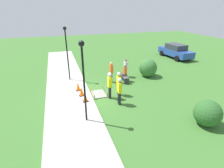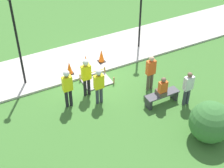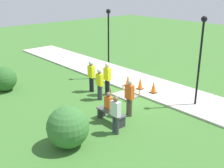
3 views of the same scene
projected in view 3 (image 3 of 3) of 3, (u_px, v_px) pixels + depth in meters
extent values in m
plane|color=#3D702D|center=(133.00, 94.00, 15.55)|extent=(60.00, 60.00, 0.00)
cube|color=#BCB7AD|center=(151.00, 87.00, 16.47)|extent=(28.00, 3.02, 0.10)
cube|color=gray|center=(125.00, 95.00, 15.23)|extent=(1.27, 0.92, 0.06)
cube|color=tan|center=(139.00, 94.00, 15.02)|extent=(0.05, 0.05, 0.37)
cube|color=tan|center=(123.00, 88.00, 15.92)|extent=(0.05, 0.05, 0.37)
cube|color=tan|center=(127.00, 98.00, 14.45)|extent=(0.05, 0.05, 0.37)
cube|color=tan|center=(111.00, 92.00, 15.34)|extent=(0.05, 0.05, 0.37)
cube|color=yellow|center=(131.00, 89.00, 15.44)|extent=(1.27, 0.00, 0.04)
cube|color=black|center=(153.00, 93.00, 15.40)|extent=(0.34, 0.34, 0.02)
cone|color=orange|center=(154.00, 87.00, 15.29)|extent=(0.29, 0.29, 0.64)
cube|color=black|center=(140.00, 89.00, 15.96)|extent=(0.34, 0.34, 0.02)
cone|color=orange|center=(140.00, 83.00, 15.84)|extent=(0.29, 0.29, 0.66)
cube|color=black|center=(128.00, 85.00, 16.51)|extent=(0.34, 0.34, 0.02)
cone|color=orange|center=(128.00, 80.00, 16.41)|extent=(0.29, 0.29, 0.62)
cube|color=#2D2D33|center=(121.00, 122.00, 11.83)|extent=(0.12, 0.40, 0.46)
cube|color=#2D2D33|center=(102.00, 112.00, 12.75)|extent=(0.12, 0.40, 0.46)
cube|color=#4C4C51|center=(111.00, 112.00, 12.20)|extent=(1.50, 0.44, 0.06)
cube|color=brown|center=(110.00, 109.00, 12.21)|extent=(0.34, 0.44, 0.18)
cube|color=#E55B1E|center=(108.00, 102.00, 12.05)|extent=(0.36, 0.20, 0.50)
sphere|color=brown|center=(108.00, 94.00, 11.93)|extent=(0.21, 0.21, 0.21)
cylinder|color=black|center=(108.00, 88.00, 15.20)|extent=(0.14, 0.14, 0.85)
cylinder|color=black|center=(106.00, 87.00, 15.32)|extent=(0.14, 0.14, 0.85)
cube|color=yellow|center=(107.00, 74.00, 15.00)|extent=(0.40, 0.22, 0.68)
sphere|color=tan|center=(107.00, 66.00, 14.85)|extent=(0.23, 0.23, 0.23)
sphere|color=white|center=(107.00, 65.00, 14.83)|extent=(0.27, 0.27, 0.27)
cylinder|color=black|center=(93.00, 85.00, 15.68)|extent=(0.14, 0.14, 0.84)
cylinder|color=black|center=(91.00, 84.00, 15.81)|extent=(0.14, 0.14, 0.84)
cube|color=yellow|center=(91.00, 72.00, 15.49)|extent=(0.40, 0.22, 0.66)
sphere|color=brown|center=(91.00, 64.00, 15.34)|extent=(0.23, 0.23, 0.23)
sphere|color=white|center=(91.00, 63.00, 15.32)|extent=(0.26, 0.26, 0.26)
cylinder|color=#383D47|center=(101.00, 93.00, 14.59)|extent=(0.14, 0.14, 0.79)
cylinder|color=#383D47|center=(99.00, 92.00, 14.71)|extent=(0.14, 0.14, 0.79)
cube|color=yellow|center=(100.00, 80.00, 14.41)|extent=(0.40, 0.22, 0.62)
sphere|color=brown|center=(100.00, 72.00, 14.27)|extent=(0.21, 0.21, 0.21)
sphere|color=white|center=(100.00, 71.00, 14.25)|extent=(0.25, 0.25, 0.25)
cylinder|color=brown|center=(131.00, 108.00, 12.77)|extent=(0.14, 0.14, 0.84)
cylinder|color=brown|center=(128.00, 107.00, 12.90)|extent=(0.14, 0.14, 0.84)
cube|color=#E55B1E|center=(130.00, 92.00, 12.58)|extent=(0.40, 0.22, 0.66)
sphere|color=tan|center=(130.00, 82.00, 12.43)|extent=(0.23, 0.23, 0.23)
cylinder|color=#383D47|center=(117.00, 125.00, 11.23)|extent=(0.14, 0.14, 0.79)
cylinder|color=#383D47|center=(114.00, 124.00, 11.36)|extent=(0.14, 0.14, 0.79)
cube|color=silver|center=(116.00, 109.00, 11.06)|extent=(0.40, 0.22, 0.62)
sphere|color=brown|center=(116.00, 99.00, 10.92)|extent=(0.21, 0.21, 0.21)
cylinder|color=black|center=(108.00, 46.00, 17.47)|extent=(0.10, 0.10, 4.00)
sphere|color=black|center=(108.00, 11.00, 16.77)|extent=(0.28, 0.28, 0.28)
cylinder|color=black|center=(199.00, 65.00, 13.29)|extent=(0.10, 0.10, 4.05)
sphere|color=black|center=(204.00, 19.00, 12.58)|extent=(0.28, 0.28, 0.28)
sphere|color=#387033|center=(68.00, 127.00, 10.28)|extent=(1.58, 1.58, 1.58)
sphere|color=#2D6028|center=(4.00, 79.00, 15.78)|extent=(1.39, 1.39, 1.39)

